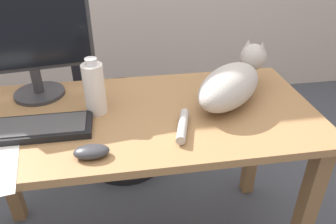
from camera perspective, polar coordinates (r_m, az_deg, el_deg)
name	(u,v)px	position (r m, az deg, el deg)	size (l,w,h in m)	color
desk	(137,139)	(1.31, -5.35, -4.67)	(1.37, 0.64, 0.74)	#9E7247
office_chair	(114,111)	(1.98, -9.26, 0.24)	(0.48, 0.48, 0.89)	black
monitor	(28,42)	(1.37, -23.01, 11.06)	(0.48, 0.20, 0.41)	#333338
keyboard	(26,129)	(1.22, -23.28, -2.72)	(0.44, 0.15, 0.03)	black
cat	(232,83)	(1.30, 10.97, 4.99)	(0.46, 0.45, 0.20)	#B2ADA8
computer_mouse	(92,152)	(1.04, -13.06, -6.68)	(0.11, 0.06, 0.04)	#333338
water_bottle	(94,88)	(1.23, -12.60, 4.02)	(0.08, 0.08, 0.21)	silver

